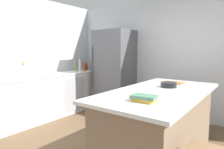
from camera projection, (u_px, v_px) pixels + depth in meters
wall_rear at (169, 58)px, 4.35m from camera, size 6.00×0.10×2.60m
wall_left at (11, 58)px, 4.02m from camera, size 0.10×6.00×2.60m
counter_run_left at (55, 94)px, 4.50m from camera, size 0.66×2.73×0.94m
kitchen_island at (159, 124)px, 2.65m from camera, size 1.04×2.11×0.94m
refrigerator at (114, 71)px, 4.78m from camera, size 0.84×0.75×1.93m
sink_faucet at (37, 68)px, 4.15m from camera, size 0.15×0.05×0.30m
flower_vase at (23, 72)px, 3.83m from camera, size 0.08×0.08×0.32m
paper_towel_roll at (50, 68)px, 4.31m from camera, size 0.14×0.14×0.31m
syrup_bottle at (94, 66)px, 5.39m from camera, size 0.06×0.06×0.23m
gin_bottle at (89, 65)px, 5.35m from camera, size 0.06×0.06×0.32m
hot_sauce_bottle at (87, 67)px, 5.28m from camera, size 0.05×0.05×0.22m
whiskey_bottle at (84, 66)px, 5.20m from camera, size 0.08×0.08×0.26m
vinegar_bottle at (84, 66)px, 5.07m from camera, size 0.05×0.05×0.27m
soda_bottle at (80, 66)px, 5.04m from camera, size 0.06×0.06×0.33m
olive_oil_bottle at (76, 66)px, 4.99m from camera, size 0.06×0.06×0.30m
cookbook_stack at (144, 98)px, 2.03m from camera, size 0.27×0.20×0.07m
mixing_bowl at (169, 85)px, 2.82m from camera, size 0.22×0.22×0.07m
cutting_board at (173, 82)px, 3.19m from camera, size 0.33×0.24×0.02m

